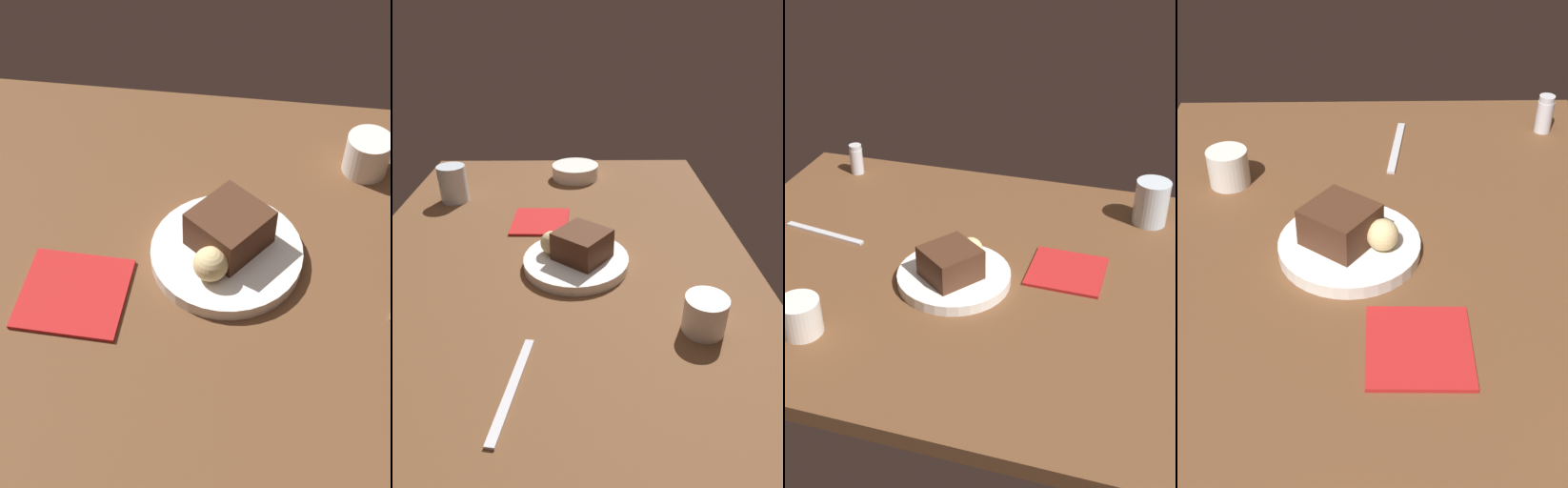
# 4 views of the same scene
# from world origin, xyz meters

# --- Properties ---
(dining_table) EXTENTS (1.20, 0.84, 0.03)m
(dining_table) POSITION_xyz_m (0.00, 0.00, 0.01)
(dining_table) COLOR brown
(dining_table) RESTS_ON ground
(dessert_plate) EXTENTS (0.21, 0.21, 0.02)m
(dessert_plate) POSITION_xyz_m (0.07, 0.05, 0.04)
(dessert_plate) COLOR white
(dessert_plate) RESTS_ON dining_table
(chocolate_cake_slice) EXTENTS (0.13, 0.13, 0.06)m
(chocolate_cake_slice) POSITION_xyz_m (0.07, 0.06, 0.08)
(chocolate_cake_slice) COLOR #472819
(chocolate_cake_slice) RESTS_ON dessert_plate
(bread_roll) EXTENTS (0.05, 0.05, 0.05)m
(bread_roll) POSITION_xyz_m (0.06, -0.00, 0.07)
(bread_roll) COLOR #DBC184
(bread_roll) RESTS_ON dessert_plate
(coffee_cup) EXTENTS (0.07, 0.07, 0.06)m
(coffee_cup) POSITION_xyz_m (0.27, 0.26, 0.06)
(coffee_cup) COLOR silver
(coffee_cup) RESTS_ON dining_table
(folded_napkin) EXTENTS (0.15, 0.14, 0.01)m
(folded_napkin) POSITION_xyz_m (-0.13, -0.04, 0.03)
(folded_napkin) COLOR #B21E1E
(folded_napkin) RESTS_ON dining_table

